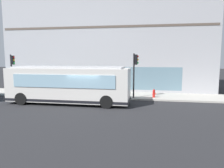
# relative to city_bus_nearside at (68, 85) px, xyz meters

# --- Properties ---
(ground) EXTENTS (120.00, 120.00, 0.00)m
(ground) POSITION_rel_city_bus_nearside_xyz_m (-0.37, -1.66, -1.55)
(ground) COLOR #262628
(sidewalk_curb) EXTENTS (3.69, 40.00, 0.15)m
(sidewalk_curb) POSITION_rel_city_bus_nearside_xyz_m (4.08, -1.66, -1.48)
(sidewalk_curb) COLOR #B2ADA3
(sidewalk_curb) RESTS_ON ground
(building_corner) EXTENTS (7.24, 23.46, 12.72)m
(building_corner) POSITION_rel_city_bus_nearside_xyz_m (9.52, -1.66, 4.80)
(building_corner) COLOR #A8A8AD
(building_corner) RESTS_ON ground
(city_bus_nearside) EXTENTS (2.62, 10.05, 3.07)m
(city_bus_nearside) POSITION_rel_city_bus_nearside_xyz_m (0.00, 0.00, 0.00)
(city_bus_nearside) COLOR silver
(city_bus_nearside) RESTS_ON ground
(traffic_light_near_corner) EXTENTS (0.32, 0.49, 4.01)m
(traffic_light_near_corner) POSITION_rel_city_bus_nearside_xyz_m (2.64, -5.29, 1.39)
(traffic_light_near_corner) COLOR black
(traffic_light_near_corner) RESTS_ON sidewalk_curb
(traffic_light_down_block) EXTENTS (0.32, 0.49, 3.94)m
(traffic_light_down_block) POSITION_rel_city_bus_nearside_xyz_m (2.77, 6.96, 1.34)
(traffic_light_down_block) COLOR black
(traffic_light_down_block) RESTS_ON sidewalk_curb
(fire_hydrant) EXTENTS (0.35, 0.35, 0.74)m
(fire_hydrant) POSITION_rel_city_bus_nearside_xyz_m (3.17, -7.01, -1.04)
(fire_hydrant) COLOR red
(fire_hydrant) RESTS_ON sidewalk_curb
(pedestrian_near_building_entrance) EXTENTS (0.32, 0.32, 1.60)m
(pedestrian_near_building_entrance) POSITION_rel_city_bus_nearside_xyz_m (3.60, -2.30, -0.49)
(pedestrian_near_building_entrance) COLOR black
(pedestrian_near_building_entrance) RESTS_ON sidewalk_curb
(pedestrian_by_light_pole) EXTENTS (0.32, 0.32, 1.74)m
(pedestrian_by_light_pole) POSITION_rel_city_bus_nearside_xyz_m (4.34, 1.17, -0.40)
(pedestrian_by_light_pole) COLOR #3359A5
(pedestrian_by_light_pole) RESTS_ON sidewalk_curb
(pedestrian_near_hydrant) EXTENTS (0.32, 0.32, 1.79)m
(pedestrian_near_hydrant) POSITION_rel_city_bus_nearside_xyz_m (4.49, 2.50, -0.36)
(pedestrian_near_hydrant) COLOR #3F8C4C
(pedestrian_near_hydrant) RESTS_ON sidewalk_curb
(pedestrian_walking_along_curb) EXTENTS (0.32, 0.32, 1.81)m
(pedestrian_walking_along_curb) POSITION_rel_city_bus_nearside_xyz_m (5.24, -1.21, -0.36)
(pedestrian_walking_along_curb) COLOR black
(pedestrian_walking_along_curb) RESTS_ON sidewalk_curb
(newspaper_vending_box) EXTENTS (0.44, 0.42, 0.90)m
(newspaper_vending_box) POSITION_rel_city_bus_nearside_xyz_m (3.05, 4.51, -0.95)
(newspaper_vending_box) COLOR #263F99
(newspaper_vending_box) RESTS_ON sidewalk_curb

